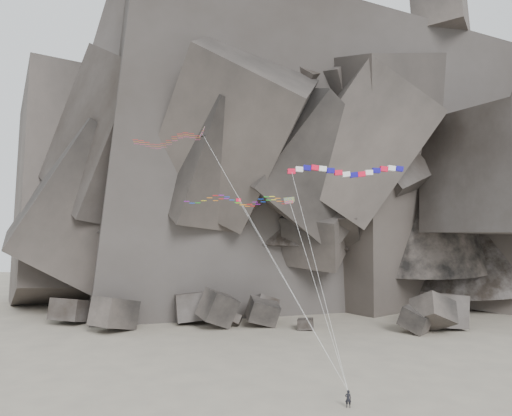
# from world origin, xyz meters

# --- Properties ---
(ground) EXTENTS (260.00, 260.00, 0.00)m
(ground) POSITION_xyz_m (0.00, 0.00, 0.00)
(ground) COLOR gray
(ground) RESTS_ON ground
(headland) EXTENTS (110.00, 70.00, 84.00)m
(headland) POSITION_xyz_m (0.00, 70.00, 42.00)
(headland) COLOR #4E4540
(headland) RESTS_ON ground
(boulder_field) EXTENTS (73.09, 20.57, 7.74)m
(boulder_field) POSITION_xyz_m (-8.09, 33.88, 2.25)
(boulder_field) COLOR #47423F
(boulder_field) RESTS_ON ground
(kite_flyer) EXTENTS (0.68, 0.46, 1.93)m
(kite_flyer) POSITION_xyz_m (7.21, -4.68, 0.96)
(kite_flyer) COLOR black
(kite_flyer) RESTS_ON ground
(delta_kite) EXTENTS (24.53, 9.70, 28.01)m
(delta_kite) POSITION_xyz_m (-13.15, 3.75, 27.77)
(delta_kite) COLOR red
(delta_kite) RESTS_ON ground
(banner_kite) EXTENTS (12.65, 5.91, 22.72)m
(banner_kite) POSITION_xyz_m (7.67, 0.09, 23.57)
(banner_kite) COLOR red
(banner_kite) RESTS_ON ground
(parafoil_kite) EXTENTS (17.06, 3.43, 19.34)m
(parafoil_kite) POSITION_xyz_m (-4.26, -1.98, 20.37)
(parafoil_kite) COLOR #BDCD0B
(parafoil_kite) RESTS_ON ground
(pennant_kite) EXTENTS (11.87, 8.67, 19.31)m
(pennant_kite) POSITION_xyz_m (-2.01, 2.09, 16.78)
(pennant_kite) COLOR red
(pennant_kite) RESTS_ON ground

